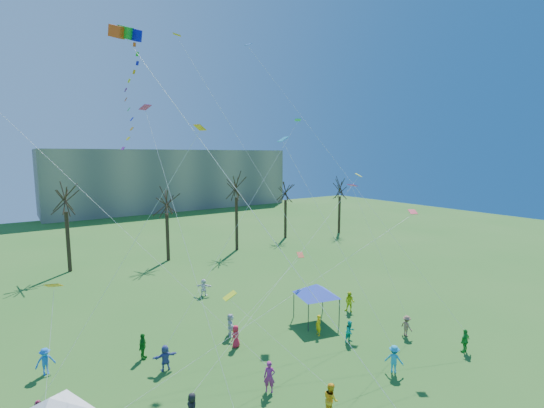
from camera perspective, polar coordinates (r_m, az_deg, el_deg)
distant_building at (r=100.94m, az=-14.69°, el=3.63°), size 60.00×14.00×15.00m
bare_tree_row at (r=51.45m, az=-15.39°, el=0.23°), size 71.28×8.92×12.03m
big_box_kite at (r=23.53m, az=-19.95°, el=14.73°), size 4.81×7.78×24.27m
canopy_tent_white at (r=21.43m, az=-30.45°, el=-24.97°), size 3.90×3.90×3.14m
canopy_tent_blue at (r=32.23m, az=6.68°, el=-12.70°), size 4.16×4.16×3.22m
festival_crowd at (r=26.66m, az=-4.31°, el=-21.60°), size 26.64×21.89×1.85m
small_kites_aloft at (r=27.35m, az=-3.39°, el=5.21°), size 29.91×19.59×35.15m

